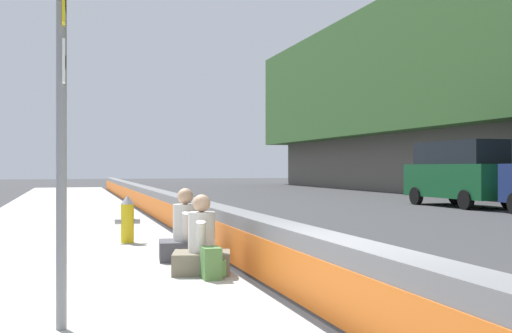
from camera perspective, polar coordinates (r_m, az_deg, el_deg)
name	(u,v)px	position (r m, az deg, el deg)	size (l,w,h in m)	color
ground_plane	(345,328)	(6.33, 8.00, -14.19)	(160.00, 160.00, 0.00)	#353538
jersey_barrier	(345,284)	(6.24, 7.97, -10.41)	(76.00, 0.45, 0.85)	slate
route_sign_post	(62,88)	(5.77, -17.03, 6.80)	(0.44, 0.09, 3.60)	gray
fire_hydrant	(127,219)	(12.03, -11.48, -4.62)	(0.26, 0.46, 0.88)	gold
seated_person_foreground	(202,249)	(8.48, -4.91, -7.36)	(0.79, 0.88, 1.04)	#706651
seated_person_middle	(185,237)	(9.72, -6.37, -6.35)	(0.74, 0.85, 1.09)	#424247
backpack	(212,263)	(8.07, -3.98, -8.69)	(0.32, 0.28, 0.40)	#4C7A3D
parked_car_fourth	(461,172)	(26.00, 17.92, -0.48)	(5.15, 2.21, 2.56)	#145128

